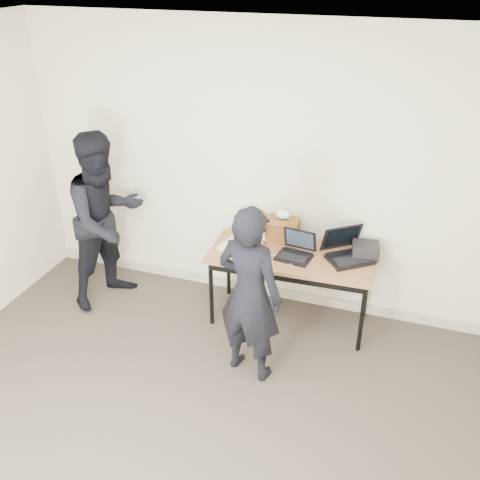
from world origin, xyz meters
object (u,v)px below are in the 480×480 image
at_px(person_typist, 250,294).
at_px(equipment_box, 365,250).
at_px(leather_satchel, 279,229).
at_px(laptop_beige, 242,242).
at_px(desk, 291,261).
at_px(person_observer, 106,220).
at_px(laptop_right, 347,251).
at_px(laptop_center, 296,251).

bearing_deg(person_typist, equipment_box, -115.79).
bearing_deg(leather_satchel, laptop_beige, -148.21).
relative_size(desk, person_observer, 0.87).
relative_size(desk, laptop_beige, 3.90).
relative_size(laptop_right, leather_satchel, 1.39).
bearing_deg(equipment_box, laptop_beige, -170.87).
distance_m(laptop_beige, person_typist, 0.85).
height_order(leather_satchel, person_observer, person_observer).
xyz_separation_m(laptop_center, person_observer, (-1.83, -0.17, 0.10)).
bearing_deg(laptop_beige, laptop_right, 17.17).
height_order(laptop_beige, equipment_box, laptop_beige).
xyz_separation_m(laptop_right, person_observer, (-2.27, -0.28, 0.09)).
xyz_separation_m(laptop_beige, person_observer, (-1.32, -0.17, 0.10)).
height_order(desk, person_typist, person_typist).
bearing_deg(person_typist, desk, -87.82).
height_order(laptop_center, person_observer, person_observer).
bearing_deg(equipment_box, laptop_center, -163.03).
bearing_deg(desk, laptop_beige, 176.01).
xyz_separation_m(laptop_beige, laptop_center, (0.51, -0.00, -0.00)).
relative_size(desk, leather_satchel, 4.10).
distance_m(laptop_right, leather_satchel, 0.66).
bearing_deg(desk, laptop_center, 14.39).
distance_m(desk, laptop_center, 0.12).
bearing_deg(laptop_beige, leather_satchel, 46.40).
bearing_deg(laptop_beige, desk, 8.67).
bearing_deg(equipment_box, person_observer, -171.79).
xyz_separation_m(laptop_beige, equipment_box, (1.10, 0.18, 0.01)).
height_order(desk, person_observer, person_observer).
relative_size(laptop_beige, person_typist, 0.26).
bearing_deg(laptop_center, laptop_right, 22.73).
relative_size(desk, laptop_right, 2.95).
bearing_deg(leather_satchel, equipment_box, -6.69).
bearing_deg(person_observer, person_typist, -87.58).
xyz_separation_m(person_typist, person_observer, (-1.65, 0.62, 0.11)).
bearing_deg(person_typist, leather_satchel, -75.20).
height_order(laptop_beige, laptop_center, laptop_beige).
xyz_separation_m(desk, person_observer, (-1.80, -0.16, 0.21)).
distance_m(laptop_beige, person_observer, 1.34).
height_order(laptop_center, leather_satchel, leather_satchel).
height_order(equipment_box, person_typist, person_typist).
bearing_deg(laptop_beige, laptop_center, 10.03).
xyz_separation_m(leather_satchel, equipment_box, (0.81, -0.04, -0.06)).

